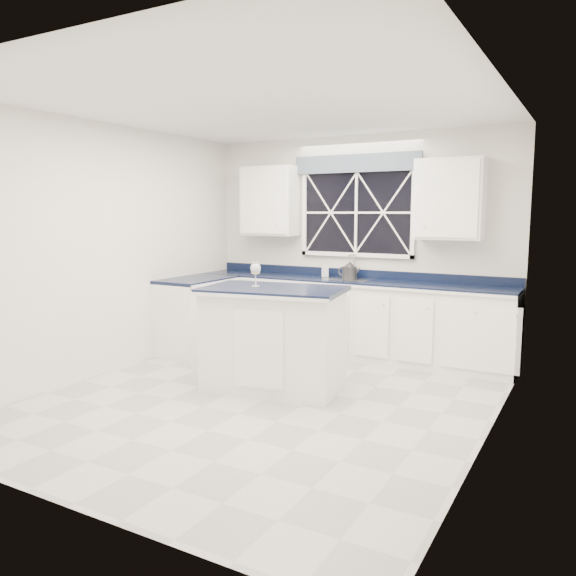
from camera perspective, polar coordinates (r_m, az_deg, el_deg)
The scene contains 13 objects.
ground at distance 5.41m, azimuth -2.42°, elevation -11.22°, with size 4.50×4.50×0.00m, color #BBBBB6.
back_wall at distance 7.14m, azimuth 7.04°, elevation 4.40°, with size 4.00×0.10×2.70m, color silver.
base_cabinets at distance 6.97m, azimuth 2.94°, elevation -3.10°, with size 3.99×1.60×0.90m.
countertop at distance 6.91m, azimuth 6.04°, elevation 0.72°, with size 3.98×0.64×0.04m, color black.
dishwasher at distance 7.48m, azimuth -1.79°, elevation -2.66°, with size 0.60×0.58×0.82m, color black.
window at distance 7.09m, azimuth 6.96°, elevation 8.26°, with size 1.65×0.09×1.26m.
upper_cabinets at distance 6.98m, azimuth 6.58°, elevation 8.84°, with size 3.10×0.34×0.90m.
faucet at distance 7.07m, azimuth 6.68°, elevation 2.32°, with size 0.05×0.20×0.30m.
island at distance 5.61m, azimuth -1.46°, elevation -5.09°, with size 1.48×1.04×1.02m.
rug at distance 6.89m, azimuth -1.94°, elevation -6.96°, with size 1.33×0.90×0.02m.
kettle at distance 6.98m, azimuth 6.26°, elevation 1.75°, with size 0.30×0.19×0.21m.
wine_glass at distance 5.60m, azimuth -3.31°, elevation 1.88°, with size 0.10×0.10×0.24m.
soap_bottle at distance 7.15m, azimuth 3.79°, elevation 1.91°, with size 0.09×0.09×0.19m, color silver.
Camera 1 is at (2.69, -4.36, 1.76)m, focal length 35.00 mm.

